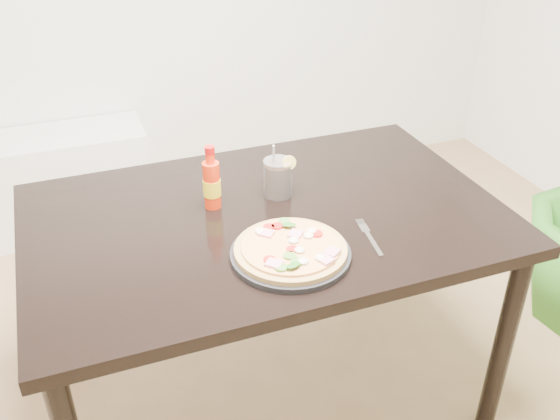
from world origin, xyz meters
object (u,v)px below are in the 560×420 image
object	(u,v)px
plate	(291,254)
fork	(369,236)
dining_table	(266,237)
media_console	(0,192)
pizza	(291,248)
hot_sauce_bottle	(212,184)
cola_cup	(278,178)

from	to	relation	value
plate	fork	size ratio (longest dim) A/B	1.71
dining_table	media_console	distance (m)	1.70
plate	pizza	world-z (taller)	pizza
plate	media_console	xyz separation A→B (m)	(-0.84, 1.64, -0.51)
dining_table	fork	size ratio (longest dim) A/B	7.43
plate	hot_sauce_bottle	world-z (taller)	hot_sauce_bottle
fork	hot_sauce_bottle	bearing A→B (deg)	147.33
fork	media_console	distance (m)	2.02
hot_sauce_bottle	media_console	world-z (taller)	hot_sauce_bottle
fork	media_console	xyz separation A→B (m)	(-1.08, 1.63, -0.50)
plate	media_console	world-z (taller)	plate
plate	fork	world-z (taller)	plate
dining_table	cola_cup	bearing A→B (deg)	51.90
cola_cup	fork	size ratio (longest dim) A/B	0.95
pizza	media_console	xyz separation A→B (m)	(-0.84, 1.64, -0.53)
pizza	media_console	size ratio (longest dim) A/B	0.21
dining_table	hot_sauce_bottle	bearing A→B (deg)	144.74
dining_table	cola_cup	xyz separation A→B (m)	(0.08, 0.10, 0.14)
pizza	dining_table	bearing A→B (deg)	87.16
cola_cup	pizza	bearing A→B (deg)	-104.79
plate	cola_cup	bearing A→B (deg)	75.05
cola_cup	media_console	size ratio (longest dim) A/B	0.13
cola_cup	media_console	world-z (taller)	cola_cup
dining_table	pizza	bearing A→B (deg)	-92.84
cola_cup	fork	world-z (taller)	cola_cup
plate	hot_sauce_bottle	distance (m)	0.36
pizza	fork	size ratio (longest dim) A/B	1.60
pizza	hot_sauce_bottle	distance (m)	0.35
dining_table	fork	distance (m)	0.33
dining_table	media_console	xyz separation A→B (m)	(-0.85, 1.41, -0.42)
plate	media_console	distance (m)	1.91
hot_sauce_bottle	fork	distance (m)	0.49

